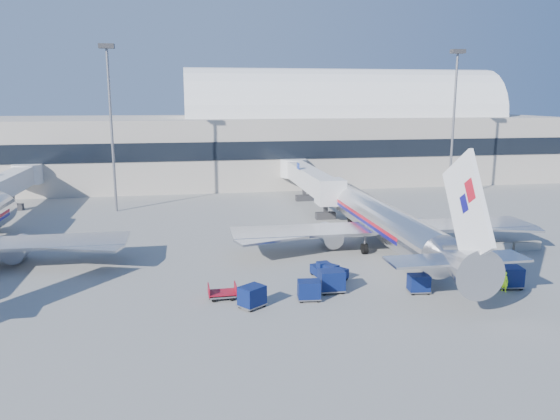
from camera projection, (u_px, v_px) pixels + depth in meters
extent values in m
plane|color=gray|center=(301.00, 268.00, 50.98)|extent=(260.00, 260.00, 0.00)
cube|color=#B2AA9E|center=(103.00, 151.00, 99.54)|extent=(170.00, 28.00, 12.00)
cube|color=black|center=(90.00, 153.00, 85.88)|extent=(170.00, 0.40, 3.00)
cylinder|color=white|center=(341.00, 116.00, 105.93)|extent=(60.00, 18.00, 18.00)
cylinder|color=silver|center=(381.00, 220.00, 57.87)|extent=(3.80, 28.00, 3.80)
sphere|color=silver|center=(344.00, 197.00, 71.37)|extent=(3.72, 3.72, 3.72)
cone|color=silver|center=(460.00, 263.00, 41.39)|extent=(3.80, 6.00, 3.80)
cube|color=#B80E1F|center=(378.00, 216.00, 58.78)|extent=(3.85, 20.16, 0.32)
cube|color=#0E0B65|center=(378.00, 219.00, 58.86)|extent=(3.85, 20.16, 0.32)
cube|color=white|center=(467.00, 208.00, 40.01)|extent=(0.35, 7.79, 8.74)
cube|color=silver|center=(457.00, 259.00, 41.83)|extent=(11.00, 3.00, 0.18)
cube|color=silver|center=(384.00, 228.00, 57.02)|extent=(32.00, 5.00, 0.28)
cylinder|color=#B7B7BC|center=(329.00, 235.00, 57.73)|extent=(2.10, 3.80, 2.10)
cylinder|color=#B7B7BC|center=(427.00, 231.00, 59.59)|extent=(2.10, 3.80, 2.10)
cylinder|color=black|center=(350.00, 220.00, 68.97)|extent=(0.40, 0.90, 0.90)
sphere|color=silver|center=(0.00, 208.00, 64.26)|extent=(3.72, 3.72, 3.72)
cylinder|color=#B7B7BC|center=(18.00, 249.00, 52.49)|extent=(2.10, 3.80, 2.10)
cube|color=silver|center=(309.00, 178.00, 80.38)|extent=(2.70, 24.00, 2.70)
cube|color=silver|center=(330.00, 192.00, 68.62)|extent=(3.40, 3.20, 3.20)
cylinder|color=silver|center=(293.00, 168.00, 91.47)|extent=(4.40, 4.40, 3.00)
cube|color=#2D2D30|center=(326.00, 206.00, 71.19)|extent=(0.50, 0.50, 3.00)
cube|color=#2D2D30|center=(325.00, 216.00, 71.46)|extent=(2.60, 1.00, 0.90)
cube|color=#2D2D30|center=(304.00, 189.00, 83.72)|extent=(0.50, 0.50, 3.00)
cube|color=#2D2D30|center=(304.00, 198.00, 84.00)|extent=(2.60, 1.00, 0.90)
cube|color=navy|center=(298.00, 166.00, 79.75)|extent=(0.12, 1.40, 0.90)
cube|color=silver|center=(4.00, 186.00, 73.28)|extent=(2.70, 24.00, 2.70)
cylinder|color=silver|center=(28.00, 174.00, 84.37)|extent=(4.40, 4.40, 3.00)
cube|color=#2D2D30|center=(12.00, 198.00, 76.62)|extent=(0.50, 0.50, 3.00)
cube|color=#2D2D30|center=(13.00, 207.00, 76.89)|extent=(2.60, 1.00, 0.90)
cylinder|color=slate|center=(112.00, 132.00, 74.29)|extent=(0.36, 0.36, 22.00)
cube|color=#2D2D30|center=(106.00, 46.00, 71.99)|extent=(2.00, 1.20, 0.60)
cylinder|color=slate|center=(453.00, 129.00, 82.75)|extent=(0.36, 0.36, 22.00)
cube|color=#2D2D30|center=(458.00, 51.00, 80.46)|extent=(2.00, 1.20, 0.60)
cube|color=#9E9E96|center=(468.00, 249.00, 55.86)|extent=(3.00, 0.55, 0.90)
cube|color=#9E9E96|center=(498.00, 247.00, 56.42)|extent=(3.00, 0.55, 0.90)
cube|color=#9E9E96|center=(527.00, 246.00, 56.98)|extent=(3.00, 0.55, 0.90)
cube|color=#091546|center=(335.00, 275.00, 47.12)|extent=(2.74, 2.51, 0.81)
cube|color=#091546|center=(331.00, 269.00, 46.60)|extent=(1.44, 1.46, 0.76)
cylinder|color=black|center=(336.00, 275.00, 48.13)|extent=(0.63, 0.56, 0.61)
cube|color=#091546|center=(441.00, 262.00, 50.80)|extent=(2.50, 2.78, 0.82)
cube|color=#091546|center=(436.00, 254.00, 51.04)|extent=(1.47, 1.44, 0.77)
cylinder|color=black|center=(452.00, 266.00, 50.60)|extent=(0.55, 0.64, 0.61)
cube|color=#091546|center=(321.00, 271.00, 48.33)|extent=(1.56, 2.52, 0.77)
cube|color=#091546|center=(323.00, 266.00, 47.73)|extent=(1.17, 1.08, 0.72)
cylinder|color=black|center=(312.00, 272.00, 48.99)|extent=(0.32, 0.60, 0.57)
cube|color=#091546|center=(331.00, 280.00, 44.52)|extent=(2.00, 1.56, 1.61)
cube|color=slate|center=(331.00, 289.00, 44.69)|extent=(2.11, 1.61, 0.11)
cylinder|color=black|center=(338.00, 286.00, 45.41)|extent=(0.44, 0.18, 0.44)
cube|color=#091546|center=(309.00, 289.00, 42.77)|extent=(1.82, 1.48, 1.38)
cube|color=slate|center=(309.00, 298.00, 42.91)|extent=(1.92, 1.53, 0.09)
cylinder|color=black|center=(316.00, 295.00, 43.48)|extent=(0.39, 0.19, 0.38)
cube|color=#091546|center=(252.00, 295.00, 41.28)|extent=(2.30, 2.21, 1.46)
cube|color=slate|center=(252.00, 305.00, 41.42)|extent=(2.41, 2.31, 0.10)
cylinder|color=black|center=(254.00, 301.00, 42.30)|extent=(0.42, 0.37, 0.40)
cube|color=#091546|center=(419.00, 283.00, 44.40)|extent=(1.75, 1.42, 1.32)
cube|color=slate|center=(418.00, 290.00, 44.54)|extent=(1.85, 1.47, 0.09)
cylinder|color=black|center=(424.00, 288.00, 45.09)|extent=(0.38, 0.18, 0.37)
cube|color=#091546|center=(509.00, 276.00, 45.50)|extent=(2.13, 1.74, 1.59)
cube|color=slate|center=(508.00, 285.00, 45.67)|extent=(2.24, 1.80, 0.11)
cylinder|color=black|center=(514.00, 283.00, 46.31)|extent=(0.45, 0.22, 0.44)
cube|color=slate|center=(222.00, 295.00, 43.12)|extent=(2.25, 1.56, 0.12)
cube|color=maroon|center=(222.00, 292.00, 43.08)|extent=(2.25, 1.61, 0.08)
cylinder|color=black|center=(230.00, 294.00, 43.82)|extent=(0.41, 0.17, 0.40)
imported|color=#9CF519|center=(504.00, 282.00, 44.71)|extent=(0.66, 0.74, 1.71)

